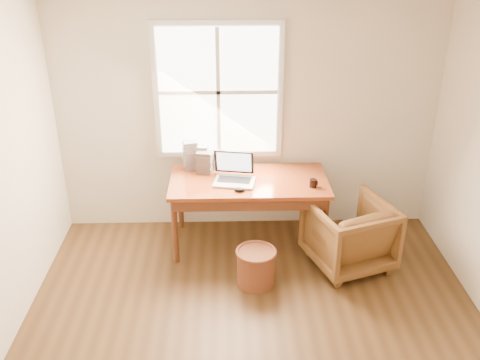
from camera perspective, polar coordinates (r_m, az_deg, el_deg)
The scene contains 11 objects.
room_shell at distance 3.70m, azimuth 1.74°, elevation -3.13°, with size 4.04×4.54×2.64m.
desk at distance 5.43m, azimuth 0.95°, elevation -0.15°, with size 1.60×0.80×0.04m, color brown.
armchair at distance 5.38m, azimuth 11.56°, elevation -5.65°, with size 0.73×0.76×0.69m, color brown.
wicker_stool at distance 5.09m, azimuth 1.71°, elevation -9.32°, with size 0.36×0.36×0.36m, color brown.
laptop at distance 5.28m, azimuth -0.62°, elevation 1.10°, with size 0.39×0.41×0.29m, color silver, non-canonical shape.
mouse at distance 5.18m, azimuth -0.07°, elevation -1.02°, with size 0.11×0.07×0.04m, color black.
coffee_mug at distance 5.30m, azimuth 7.80°, elevation -0.33°, with size 0.07×0.07×0.08m, color black.
cd_stack_a at distance 5.62m, azimuth -4.14°, elevation 2.42°, with size 0.13×0.11×0.26m, color #AFB3BA.
cd_stack_b at distance 5.54m, azimuth -3.81°, elevation 1.91°, with size 0.15×0.13×0.23m, color #29282E.
cd_stack_c at distance 5.61m, azimuth -5.31°, elevation 2.66°, with size 0.14×0.12×0.31m, color #A6A8B4.
cd_stack_d at distance 5.67m, azimuth -2.29°, elevation 2.26°, with size 0.14×0.13×0.18m, color silver.
Camera 1 is at (-0.22, -3.07, 3.12)m, focal length 40.00 mm.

